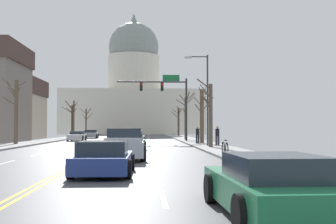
% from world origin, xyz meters
% --- Properties ---
extents(ground, '(20.00, 180.00, 0.20)m').
position_xyz_m(ground, '(0.00, -0.00, 0.02)').
color(ground, '#4B4B50').
extents(signal_gantry, '(7.91, 0.41, 7.40)m').
position_xyz_m(signal_gantry, '(5.47, 17.57, 5.39)').
color(signal_gantry, '#28282D').
rests_on(signal_gantry, ground).
extents(street_lamp_right, '(1.97, 0.24, 7.56)m').
position_xyz_m(street_lamp_right, '(7.95, 5.55, 4.60)').
color(street_lamp_right, '#333338').
rests_on(street_lamp_right, ground).
extents(capitol_building, '(33.44, 18.37, 30.00)m').
position_xyz_m(capitol_building, '(0.00, 73.53, 9.79)').
color(capitol_building, beige).
rests_on(capitol_building, ground).
extents(sedan_near_00, '(2.06, 4.40, 1.22)m').
position_xyz_m(sedan_near_00, '(1.99, 13.26, 0.56)').
color(sedan_near_00, silver).
rests_on(sedan_near_00, ground).
extents(sedan_near_01, '(2.20, 4.74, 1.27)m').
position_xyz_m(sedan_near_01, '(1.57, 6.98, 0.60)').
color(sedan_near_01, '#B71414').
rests_on(sedan_near_01, ground).
extents(sedan_near_02, '(2.17, 4.33, 1.26)m').
position_xyz_m(sedan_near_02, '(2.02, 0.22, 0.59)').
color(sedan_near_02, '#1E7247').
rests_on(sedan_near_02, ground).
extents(pickup_truck_near_03, '(2.35, 5.66, 1.61)m').
position_xyz_m(pickup_truck_near_03, '(1.92, -6.59, 0.72)').
color(pickup_truck_near_03, '#ADB2B7').
rests_on(pickup_truck_near_03, ground).
extents(sedan_near_04, '(2.09, 4.22, 1.19)m').
position_xyz_m(sedan_near_04, '(1.60, -13.85, 0.56)').
color(sedan_near_04, navy).
rests_on(sedan_near_04, ground).
extents(sedan_near_05, '(2.06, 4.41, 1.17)m').
position_xyz_m(sedan_near_05, '(5.43, -20.82, 0.55)').
color(sedan_near_05, '#1E7247').
rests_on(sedan_near_05, ground).
extents(sedan_oncoming_00, '(2.00, 4.56, 1.17)m').
position_xyz_m(sedan_oncoming_00, '(-5.30, 22.22, 0.56)').
color(sedan_oncoming_00, silver).
rests_on(sedan_oncoming_00, ground).
extents(sedan_oncoming_01, '(2.16, 4.71, 1.28)m').
position_xyz_m(sedan_oncoming_01, '(-5.02, 32.70, 0.60)').
color(sedan_oncoming_01, '#9EA3A8').
rests_on(sedan_oncoming_01, ground).
extents(sedan_oncoming_02, '(2.14, 4.57, 1.27)m').
position_xyz_m(sedan_oncoming_02, '(-1.74, 44.15, 0.60)').
color(sedan_oncoming_02, '#6B6056').
rests_on(sedan_oncoming_02, ground).
extents(flank_building_00, '(9.69, 9.19, 8.46)m').
position_xyz_m(flank_building_00, '(-16.66, 30.88, 4.30)').
color(flank_building_00, '#B2A38E').
rests_on(flank_building_00, ground).
extents(bare_tree_00, '(2.09, 2.20, 5.74)m').
position_xyz_m(bare_tree_00, '(8.54, 11.51, 2.85)').
color(bare_tree_00, brown).
rests_on(bare_tree_00, ground).
extents(bare_tree_01, '(1.36, 2.04, 5.97)m').
position_xyz_m(bare_tree_01, '(-8.96, 41.09, 3.29)').
color(bare_tree_01, '#4C3D2D').
rests_on(bare_tree_01, ground).
extents(bare_tree_02, '(1.29, 2.14, 5.27)m').
position_xyz_m(bare_tree_02, '(8.05, 3.26, 2.77)').
color(bare_tree_02, brown).
rests_on(bare_tree_02, ground).
extents(bare_tree_03, '(1.79, 2.20, 5.62)m').
position_xyz_m(bare_tree_03, '(-8.29, 35.44, 2.90)').
color(bare_tree_03, '#423328').
rests_on(bare_tree_03, ground).
extents(bare_tree_04, '(2.08, 2.26, 5.40)m').
position_xyz_m(bare_tree_04, '(8.91, 45.50, 2.80)').
color(bare_tree_04, '#4C3D2D').
rests_on(bare_tree_04, ground).
extents(bare_tree_05, '(2.15, 2.06, 5.29)m').
position_xyz_m(bare_tree_05, '(-8.17, 49.86, 2.84)').
color(bare_tree_05, '#423328').
rests_on(bare_tree_05, ground).
extents(bare_tree_06, '(2.45, 2.26, 5.87)m').
position_xyz_m(bare_tree_06, '(8.01, 22.62, 3.14)').
color(bare_tree_06, brown).
rests_on(bare_tree_06, ground).
extents(bare_tree_07, '(1.94, 1.92, 6.07)m').
position_xyz_m(bare_tree_07, '(-8.90, 10.16, 3.32)').
color(bare_tree_07, brown).
rests_on(bare_tree_07, ground).
extents(pedestrian_00, '(0.35, 0.34, 1.62)m').
position_xyz_m(pedestrian_00, '(9.09, 6.00, 1.04)').
color(pedestrian_00, '#33333D').
rests_on(pedestrian_00, ground).
extents(pedestrian_01, '(0.35, 0.34, 1.62)m').
position_xyz_m(pedestrian_01, '(7.91, 9.98, 1.03)').
color(pedestrian_01, black).
rests_on(pedestrian_01, ground).
extents(bicycle_parked, '(0.12, 1.77, 0.85)m').
position_xyz_m(bicycle_parked, '(7.55, -5.33, 0.49)').
color(bicycle_parked, black).
rests_on(bicycle_parked, ground).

